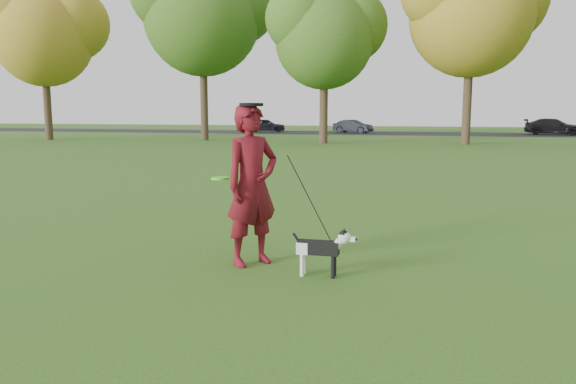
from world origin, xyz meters
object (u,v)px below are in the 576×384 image
(car_mid, at_px, (353,126))
(car_right, at_px, (554,127))
(man, at_px, (252,185))
(dog, at_px, (323,247))
(car_left, at_px, (266,125))

(car_mid, relative_size, car_right, 0.76)
(man, bearing_deg, dog, -69.45)
(man, distance_m, car_right, 41.80)
(dog, bearing_deg, car_mid, 96.69)
(dog, height_order, car_mid, car_mid)
(dog, bearing_deg, man, 161.62)
(man, height_order, car_right, man)
(car_left, relative_size, car_mid, 1.03)
(man, relative_size, car_mid, 0.63)
(car_left, bearing_deg, man, 179.67)
(dog, distance_m, car_mid, 40.74)
(dog, height_order, car_right, car_right)
(dog, distance_m, car_right, 41.85)
(dog, bearing_deg, car_right, 75.21)
(car_left, bearing_deg, dog, -179.17)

